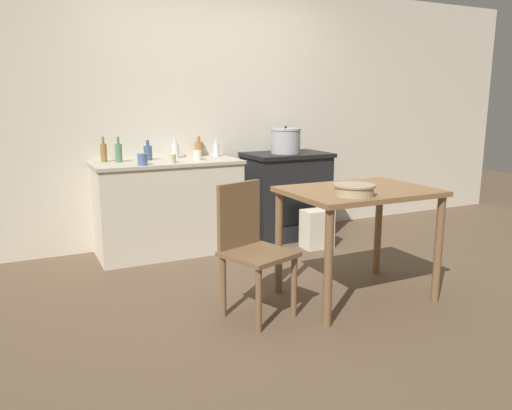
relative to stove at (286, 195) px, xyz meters
The scene contains 18 objects.
ground_plane 1.54m from the stove, 121.01° to the right, with size 14.00×14.00×0.00m, color brown.
wall_back 1.17m from the stove, 157.23° to the left, with size 8.00×0.07×2.55m.
counter_cabinet 1.27m from the stove, behind, with size 1.33×0.63×0.86m.
stove is the anchor object (origin of this frame).
work_table 1.74m from the stove, 102.16° to the right, with size 1.02×0.74×0.80m.
chair 1.99m from the stove, 125.93° to the right, with size 0.51×0.51×0.88m.
flour_sack 0.57m from the stove, 83.20° to the right, with size 0.29×0.20×0.37m, color beige.
stock_pot 0.57m from the stove, 130.26° to the right, with size 0.31×0.31×0.28m.
mixing_bowl_large 1.99m from the stove, 106.32° to the right, with size 0.27×0.27×0.07m.
bottle_far_left 1.24m from the stove, behind, with size 0.07×0.07×0.19m.
bottle_left 1.87m from the stove, behind, with size 0.06×0.06×0.23m.
bottle_mid_left 1.03m from the stove, 165.55° to the left, with size 0.08×0.08×0.19m.
bottle_center_left 1.75m from the stove, behind, with size 0.06×0.06×0.23m.
bottle_center 0.88m from the stove, behind, with size 0.06×0.06×0.17m.
bottle_center_right 1.49m from the stove, behind, with size 0.08×0.08×0.18m.
cup_mid_right 1.63m from the stove, behind, with size 0.08×0.08×0.10m, color #4C6B99.
cup_right 1.10m from the stove, behind, with size 0.08×0.08×0.09m, color silver.
cup_far_right 1.37m from the stove, behind, with size 0.07×0.07×0.08m, color beige.
Camera 1 is at (-1.76, -3.20, 1.40)m, focal length 35.00 mm.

